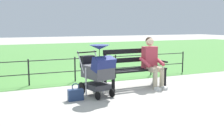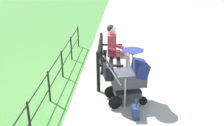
% 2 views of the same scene
% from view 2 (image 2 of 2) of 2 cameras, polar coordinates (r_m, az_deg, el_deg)
% --- Properties ---
extents(ground_plane, '(60.00, 60.00, 0.00)m').
position_cam_2_polar(ground_plane, '(6.32, -0.45, -5.52)').
color(ground_plane, '#ADA89E').
extents(park_bench, '(1.62, 0.65, 0.96)m').
position_cam_2_polar(park_bench, '(6.70, -1.15, 1.04)').
color(park_bench, black).
rests_on(park_bench, ground).
extents(person_on_bench, '(0.55, 0.74, 1.28)m').
position_cam_2_polar(person_on_bench, '(7.01, 0.88, 3.30)').
color(person_on_bench, tan).
rests_on(person_on_bench, ground).
extents(stroller, '(0.69, 0.97, 1.15)m').
position_cam_2_polar(stroller, '(5.55, 3.52, -2.77)').
color(stroller, black).
rests_on(stroller, ground).
extents(handbag, '(0.32, 0.14, 0.37)m').
position_cam_2_polar(handbag, '(5.29, 5.03, -9.89)').
color(handbag, navy).
rests_on(handbag, ground).
extents(park_fence, '(6.26, 0.04, 0.70)m').
position_cam_2_polar(park_fence, '(6.32, -11.74, -1.82)').
color(park_fence, black).
rests_on(park_fence, ground).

